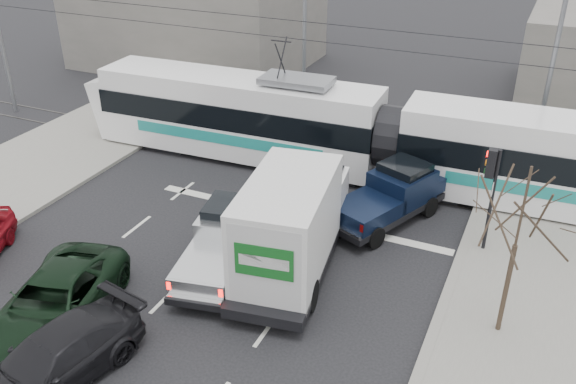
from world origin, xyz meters
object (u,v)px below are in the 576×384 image
at_px(street_lamp_near, 550,50).
at_px(tram, 390,138).
at_px(silver_pickup, 224,239).
at_px(navy_pickup, 392,195).
at_px(dark_car, 54,360).
at_px(bare_tree, 522,215).
at_px(box_truck, 293,224).
at_px(green_car, 55,302).
at_px(traffic_signal, 491,178).
at_px(street_lamp_far, 301,14).

distance_m(street_lamp_near, tram, 7.13).
relative_size(silver_pickup, navy_pickup, 1.05).
bearing_deg(dark_car, silver_pickup, 89.74).
distance_m(bare_tree, street_lamp_near, 11.58).
distance_m(tram, box_truck, 7.37).
distance_m(silver_pickup, dark_car, 6.41).
xyz_separation_m(silver_pickup, box_truck, (2.12, 0.61, 0.75)).
xyz_separation_m(bare_tree, green_car, (-11.42, -4.68, -3.05)).
relative_size(traffic_signal, navy_pickup, 0.70).
xyz_separation_m(traffic_signal, green_car, (-10.30, -8.67, -2.00)).
bearing_deg(street_lamp_far, tram, -42.10).
distance_m(silver_pickup, green_car, 5.36).
bearing_deg(traffic_signal, silver_pickup, -150.83).
xyz_separation_m(street_lamp_near, silver_pickup, (-8.27, -11.65, -4.18)).
xyz_separation_m(navy_pickup, green_car, (-6.98, -9.47, -0.27)).
xyz_separation_m(traffic_signal, street_lamp_far, (-10.66, 9.50, 2.37)).
relative_size(traffic_signal, green_car, 0.68).
height_order(street_lamp_near, box_truck, street_lamp_near).
bearing_deg(street_lamp_near, navy_pickup, -121.78).
bearing_deg(navy_pickup, tram, 131.19).
height_order(tram, box_truck, tram).
distance_m(silver_pickup, box_truck, 2.33).
relative_size(box_truck, green_car, 1.33).
bearing_deg(green_car, street_lamp_far, 77.12).
relative_size(bare_tree, dark_car, 1.03).
xyz_separation_m(street_lamp_far, tram, (6.35, -5.74, -3.22)).
xyz_separation_m(traffic_signal, box_truck, (-5.31, -3.54, -1.05)).
bearing_deg(dark_car, navy_pickup, 75.56).
height_order(silver_pickup, navy_pickup, navy_pickup).
bearing_deg(navy_pickup, bare_tree, -24.37).
relative_size(bare_tree, traffic_signal, 1.39).
distance_m(silver_pickup, navy_pickup, 6.43).
bearing_deg(dark_car, street_lamp_near, 73.19).
bearing_deg(traffic_signal, box_truck, -146.33).
distance_m(traffic_signal, street_lamp_near, 7.91).
xyz_separation_m(street_lamp_near, dark_car, (-9.55, -17.93, -4.41)).
distance_m(street_lamp_near, silver_pickup, 14.89).
bearing_deg(dark_car, traffic_signal, 61.37).
xyz_separation_m(tram, box_truck, (-1.01, -7.30, -0.20)).
xyz_separation_m(bare_tree, box_truck, (-6.44, 0.46, -2.11)).
height_order(bare_tree, dark_car, bare_tree).
bearing_deg(traffic_signal, bare_tree, -74.24).
height_order(street_lamp_far, green_car, street_lamp_far).
distance_m(box_truck, dark_car, 7.75).
bearing_deg(silver_pickup, navy_pickup, 38.80).
bearing_deg(dark_car, tram, 83.98).
distance_m(bare_tree, box_truck, 6.79).
relative_size(bare_tree, street_lamp_far, 0.56).
bearing_deg(traffic_signal, dark_car, -129.86).
distance_m(bare_tree, tram, 9.66).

